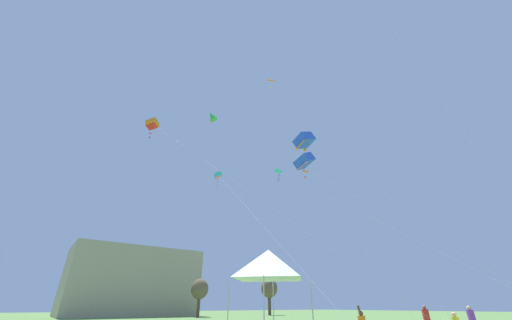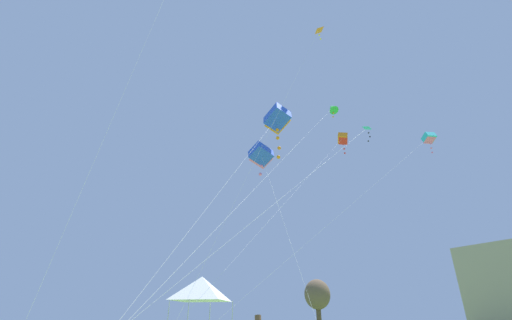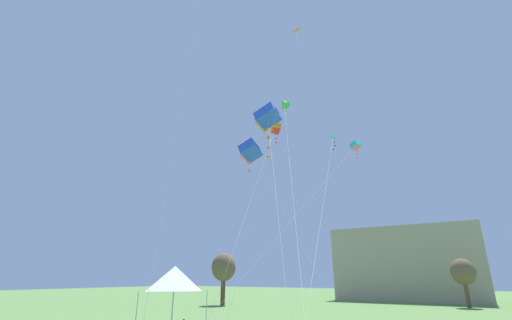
{
  "view_description": "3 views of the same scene",
  "coord_description": "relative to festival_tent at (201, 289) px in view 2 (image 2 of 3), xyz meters",
  "views": [
    {
      "loc": [
        -17.83,
        -5.26,
        1.72
      ],
      "look_at": [
        -4.8,
        12.49,
        13.02
      ],
      "focal_mm": 20.0,
      "sensor_mm": 36.0,
      "label": 1
    },
    {
      "loc": [
        13.05,
        -3.43,
        1.78
      ],
      "look_at": [
        -1.97,
        7.06,
        10.43
      ],
      "focal_mm": 24.0,
      "sensor_mm": 36.0,
      "label": 2
    },
    {
      "loc": [
        8.3,
        -9.59,
        3.74
      ],
      "look_at": [
        -2.89,
        8.49,
        11.02
      ],
      "focal_mm": 24.0,
      "sensor_mm": 36.0,
      "label": 3
    }
  ],
  "objects": [
    {
      "name": "kite_orange_delta_7",
      "position": [
        6.17,
        6.47,
        20.73
      ],
      "size": [
        1.98,
        12.69,
        25.05
      ],
      "color": "silver",
      "rests_on": "ground"
    },
    {
      "name": "kite_cyan_delta_0",
      "position": [
        8.3,
        8.01,
        10.47
      ],
      "size": [
        4.91,
        18.84,
        14.68
      ],
      "color": "silver",
      "rests_on": "ground"
    },
    {
      "name": "festival_tent",
      "position": [
        0.0,
        0.0,
        0.0
      ],
      "size": [
        3.26,
        3.26,
        4.39
      ],
      "color": "#B7B7BC",
      "rests_on": "ground"
    },
    {
      "name": "kite_green_diamond_2",
      "position": [
        1.92,
        12.21,
        17.38
      ],
      "size": [
        12.18,
        22.64,
        21.82
      ],
      "color": "silver",
      "rests_on": "ground"
    },
    {
      "name": "kite_orange_box_5",
      "position": [
        -2.8,
        19.09,
        18.2
      ],
      "size": [
        10.43,
        25.98,
        22.56
      ],
      "color": "silver",
      "rests_on": "ground"
    },
    {
      "name": "kite_cyan_box_3",
      "position": [
        7.06,
        19.5,
        13.96
      ],
      "size": [
        4.4,
        23.34,
        18.16
      ],
      "color": "silver",
      "rests_on": "ground"
    },
    {
      "name": "tree_far_centre",
      "position": [
        -14.63,
        24.56,
        1.29
      ],
      "size": [
        3.45,
        3.45,
        6.97
      ],
      "color": "brown",
      "rests_on": "ground"
    },
    {
      "name": "kite_blue_box_1",
      "position": [
        4.78,
        1.31,
        7.99
      ],
      "size": [
        8.08,
        3.26,
        12.42
      ],
      "color": "silver",
      "rests_on": "ground"
    },
    {
      "name": "kite_blue_box_4",
      "position": [
        5.74,
        2.0,
        10.51
      ],
      "size": [
        8.12,
        12.28,
        15.09
      ],
      "color": "silver",
      "rests_on": "ground"
    }
  ]
}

